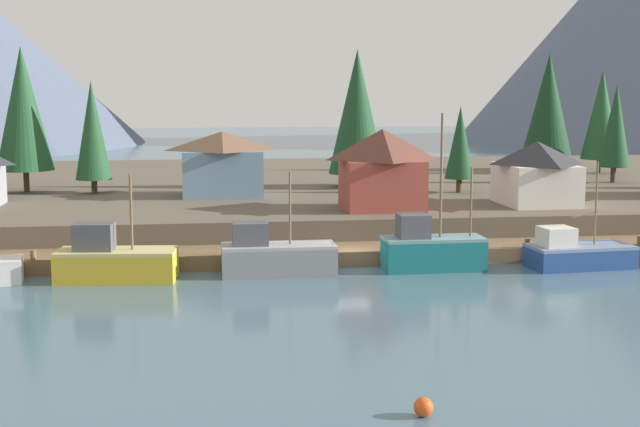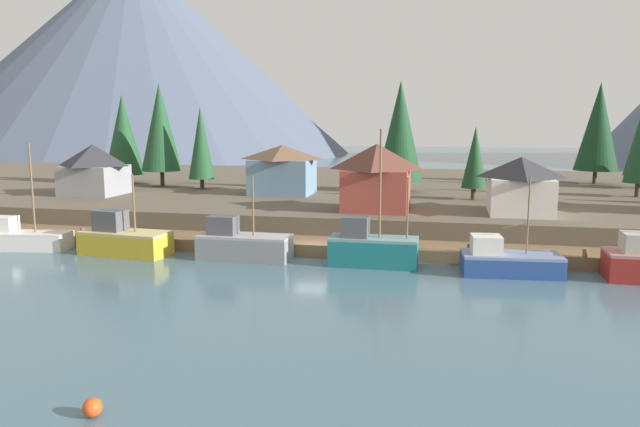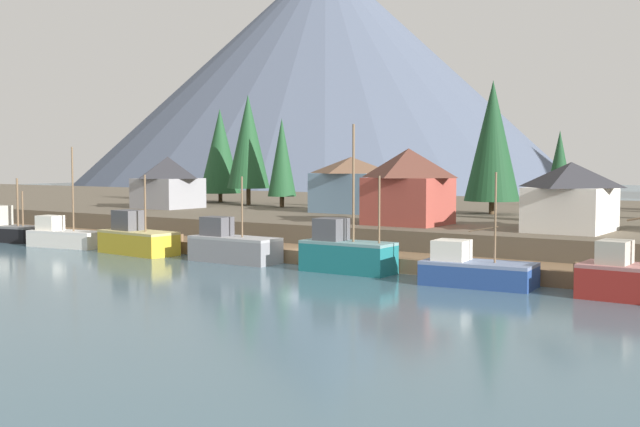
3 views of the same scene
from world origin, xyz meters
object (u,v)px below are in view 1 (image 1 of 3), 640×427
(conifer_near_right, at_px, (23,109))
(conifer_centre, at_px, (460,143))
(fishing_boat_blue, at_px, (577,253))
(conifer_back_right, at_px, (615,126))
(fishing_boat_teal, at_px, (431,249))
(house_blue, at_px, (222,163))
(house_red, at_px, (382,168))
(channel_buoy, at_px, (423,407))
(conifer_mid_left, at_px, (357,112))
(conifer_far_right, at_px, (92,131))
(conifer_near_left, at_px, (548,104))
(conifer_far_left, at_px, (601,114))
(house_white, at_px, (536,172))
(fishing_boat_yellow, at_px, (114,261))
(fishing_boat_grey, at_px, (275,256))

(conifer_near_right, height_order, conifer_centre, conifer_near_right)
(fishing_boat_blue, distance_m, conifer_back_right, 32.26)
(fishing_boat_teal, distance_m, house_blue, 24.90)
(house_red, xyz_separation_m, channel_buoy, (-5.86, -35.61, -5.25))
(house_red, bearing_deg, conifer_mid_left, 87.00)
(fishing_boat_blue, bearing_deg, conifer_far_right, 138.28)
(conifer_near_left, bearing_deg, conifer_back_right, -84.97)
(house_red, relative_size, conifer_centre, 0.81)
(conifer_far_left, bearing_deg, house_red, -139.30)
(conifer_near_left, bearing_deg, house_white, -113.58)
(fishing_boat_teal, relative_size, fishing_boat_blue, 1.45)
(channel_buoy, bearing_deg, conifer_near_left, 64.64)
(conifer_near_right, bearing_deg, fishing_boat_yellow, -69.27)
(channel_buoy, bearing_deg, conifer_back_right, 57.97)
(fishing_boat_yellow, distance_m, fishing_boat_teal, 19.84)
(house_white, distance_m, channel_buoy, 41.28)
(conifer_mid_left, xyz_separation_m, conifer_centre, (8.17, -5.60, -2.58))
(conifer_mid_left, distance_m, channel_buoy, 52.22)
(fishing_boat_yellow, distance_m, house_blue, 23.06)
(fishing_boat_blue, bearing_deg, house_white, 75.87)
(conifer_far_left, height_order, conifer_far_right, conifer_far_left)
(house_red, bearing_deg, house_white, 4.66)
(channel_buoy, bearing_deg, house_white, 63.28)
(fishing_boat_grey, relative_size, conifer_far_right, 0.73)
(fishing_boat_blue, height_order, conifer_near_right, conifer_near_right)
(house_blue, distance_m, conifer_far_left, 43.86)
(conifer_centre, relative_size, conifer_far_right, 0.78)
(channel_buoy, bearing_deg, conifer_far_left, 59.96)
(fishing_boat_grey, height_order, conifer_far_right, conifer_far_right)
(conifer_mid_left, xyz_separation_m, conifer_far_right, (-23.67, -1.76, -1.51))
(house_white, relative_size, conifer_mid_left, 0.54)
(fishing_boat_yellow, height_order, fishing_boat_blue, fishing_boat_blue)
(conifer_far_right, bearing_deg, fishing_boat_yellow, -80.89)
(conifer_near_left, relative_size, conifer_far_left, 1.16)
(conifer_mid_left, distance_m, conifer_centre, 10.24)
(house_blue, relative_size, channel_buoy, 9.99)
(conifer_far_left, bearing_deg, conifer_mid_left, -160.97)
(conifer_near_left, bearing_deg, conifer_mid_left, -149.41)
(house_white, xyz_separation_m, conifer_far_left, (16.72, 24.18, 3.84))
(fishing_boat_yellow, xyz_separation_m, conifer_far_right, (-4.00, 24.96, 6.77))
(house_red, bearing_deg, fishing_boat_grey, -129.56)
(conifer_centre, height_order, conifer_far_right, conifer_far_right)
(fishing_boat_grey, distance_m, conifer_far_left, 53.21)
(house_red, xyz_separation_m, conifer_mid_left, (0.80, 15.38, 3.88))
(house_red, xyz_separation_m, conifer_far_left, (29.30, 25.20, 3.29))
(conifer_far_right, bearing_deg, house_red, -30.77)
(conifer_near_right, xyz_separation_m, conifer_far_left, (58.19, 10.05, -0.95))
(fishing_boat_yellow, bearing_deg, conifer_near_left, 48.69)
(conifer_mid_left, bearing_deg, house_blue, -157.62)
(house_blue, bearing_deg, fishing_boat_teal, -58.81)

